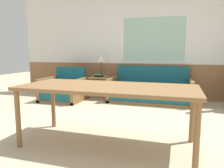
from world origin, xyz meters
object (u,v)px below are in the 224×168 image
at_px(couch, 150,91).
at_px(armchair, 64,90).
at_px(side_table, 100,81).
at_px(table_lamp, 101,58).
at_px(dining_table, 107,91).

distance_m(couch, armchair, 2.03).
xyz_separation_m(armchair, side_table, (0.75, 0.46, 0.20)).
bearing_deg(side_table, couch, -1.57).
xyz_separation_m(couch, armchair, (-1.99, -0.43, -0.01)).
distance_m(armchair, side_table, 0.90).
distance_m(couch, table_lamp, 1.45).
bearing_deg(couch, armchair, -167.79).
height_order(couch, dining_table, couch).
bearing_deg(armchair, couch, 11.13).
distance_m(side_table, dining_table, 2.79).
xyz_separation_m(armchair, dining_table, (1.79, -2.12, 0.44)).
bearing_deg(couch, side_table, 178.43).
bearing_deg(armchair, table_lamp, 34.73).
distance_m(table_lamp, dining_table, 2.87).
xyz_separation_m(side_table, dining_table, (1.04, -2.58, 0.24)).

